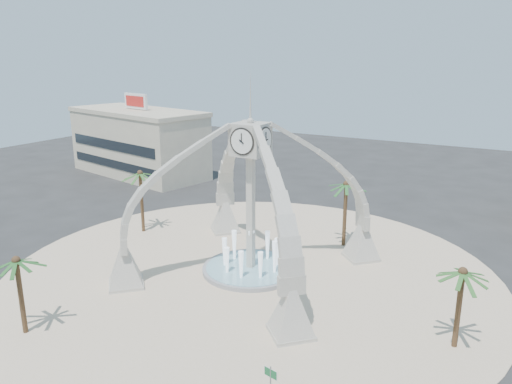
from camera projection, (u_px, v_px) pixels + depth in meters
The scene contains 10 objects.
ground at pixel (251, 271), 41.25m from camera, with size 140.00×140.00×0.00m, color #282828.
plaza at pixel (251, 271), 41.24m from camera, with size 40.00×40.00×0.06m, color beige.
clock_tower at pixel (251, 196), 39.52m from camera, with size 17.94×17.94×16.30m.
fountain at pixel (251, 268), 41.17m from camera, with size 8.00×8.00×3.62m.
building_nw at pixel (139, 142), 73.63m from camera, with size 23.75×13.73×11.90m.
palm_east at pixel (463, 273), 29.30m from camera, with size 4.38×4.38×5.68m.
palm_west at pixel (140, 174), 48.94m from camera, with size 3.97×3.97×6.75m.
palm_north at pixel (346, 185), 45.27m from camera, with size 4.57×4.57×6.69m.
palm_south at pixel (16, 261), 30.83m from camera, with size 3.39×3.39×5.69m.
street_sign at pixel (271, 378), 25.04m from camera, with size 0.83×0.20×2.30m.
Camera 1 is at (19.14, -32.83, 17.35)m, focal length 35.00 mm.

